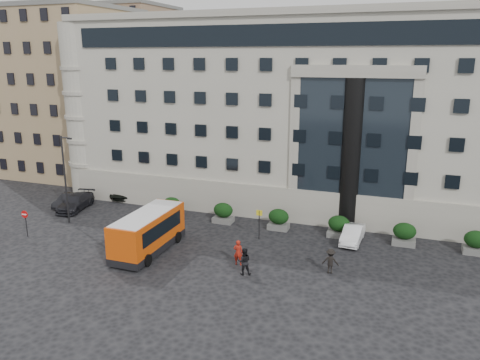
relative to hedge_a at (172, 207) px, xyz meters
The scene contains 23 objects.
ground 8.81m from the hedge_a, 62.85° to the right, with size 120.00×120.00×0.00m, color black.
civic_building 19.15m from the hedge_a, 54.85° to the left, with size 44.00×24.00×18.00m, color #A6A293.
entrance_column 17.13m from the hedge_a, ahead, with size 1.80×1.80×13.00m, color black.
apartment_near 25.12m from the hedge_a, 148.62° to the left, with size 14.00×14.00×20.00m, color #967D57.
apartment_far 39.27m from the hedge_a, 127.29° to the left, with size 13.00×13.00×22.00m, color #81654B.
hedge_a is the anchor object (origin of this frame).
hedge_b 5.20m from the hedge_a, ahead, with size 1.80×1.26×1.84m.
hedge_c 10.40m from the hedge_a, ahead, with size 1.80×1.26×1.84m.
hedge_d 15.60m from the hedge_a, ahead, with size 1.80×1.26×1.84m.
hedge_e 20.80m from the hedge_a, ahead, with size 1.80×1.26×1.84m.
hedge_f 26.00m from the hedge_a, ahead, with size 1.80×1.26×1.84m.
street_lamp 9.89m from the hedge_a, 148.84° to the right, with size 1.16×0.18×8.00m.
bus_stop_sign 9.94m from the hedge_a, 16.42° to the right, with size 0.50×0.08×2.52m.
no_entry_sign 12.64m from the hedge_a, 135.52° to the right, with size 0.64×0.16×2.32m.
minibus 8.37m from the hedge_a, 74.80° to the right, with size 2.83×7.45×3.11m.
red_truck 14.13m from the hedge_a, 131.65° to the left, with size 2.39×4.81×2.54m.
parked_car_b 11.42m from the hedge_a, behind, with size 1.32×3.77×1.24m, color black.
parked_car_c 10.05m from the hedge_a, behind, with size 2.06×5.07×1.47m, color black.
parked_car_d 8.61m from the hedge_a, 150.58° to the left, with size 2.51×5.44×1.51m, color black.
white_taxi 16.87m from the hedge_a, ahead, with size 1.45×4.16×1.37m, color white.
pedestrian_a 12.45m from the hedge_a, 39.96° to the right, with size 0.70×0.46×1.91m, color #A51D10.
pedestrian_b 14.00m from the hedge_a, 41.68° to the right, with size 0.95×0.74×1.96m, color black.
pedestrian_c 17.54m from the hedge_a, 23.85° to the right, with size 1.16×0.67×1.79m, color black.
Camera 1 is at (16.19, -29.61, 14.66)m, focal length 35.00 mm.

